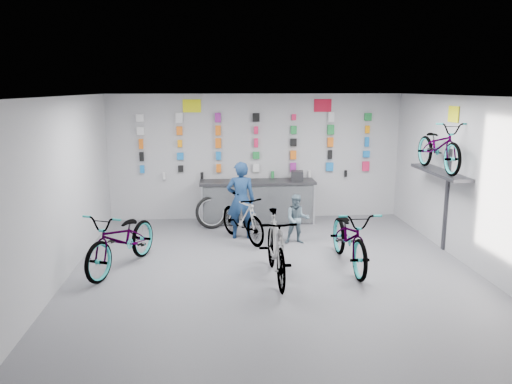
{
  "coord_description": "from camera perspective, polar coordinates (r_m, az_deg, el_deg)",
  "views": [
    {
      "loc": [
        -1.0,
        -7.88,
        3.14
      ],
      "look_at": [
        -0.22,
        1.4,
        1.18
      ],
      "focal_mm": 35.0,
      "sensor_mm": 36.0,
      "label": 1
    }
  ],
  "objects": [
    {
      "name": "customer",
      "position": [
        10.2,
        4.73,
        -3.12
      ],
      "size": [
        0.52,
        0.41,
        1.02
      ],
      "primitive_type": "imported",
      "rotation": [
        0.0,
        0.0,
        -0.05
      ],
      "color": "slate",
      "rests_on": "floor"
    },
    {
      "name": "register",
      "position": [
        11.77,
        4.71,
        1.89
      ],
      "size": [
        0.31,
        0.33,
        0.22
      ],
      "primitive_type": "cube",
      "rotation": [
        0.0,
        0.0,
        -0.12
      ],
      "color": "black",
      "rests_on": "counter"
    },
    {
      "name": "spare_wheel",
      "position": [
        11.4,
        -5.13,
        -2.34
      ],
      "size": [
        0.8,
        0.51,
        0.73
      ],
      "rotation": [
        0.0,
        0.0,
        0.3
      ],
      "color": "black",
      "rests_on": "floor"
    },
    {
      "name": "sign_side",
      "position": [
        10.14,
        21.63,
        8.27
      ],
      "size": [
        0.02,
        0.4,
        0.3
      ],
      "primitive_type": "cube",
      "color": "yellow",
      "rests_on": "wall_right"
    },
    {
      "name": "wall_right",
      "position": [
        9.22,
        24.47,
        0.55
      ],
      "size": [
        0.0,
        8.0,
        8.0
      ],
      "primitive_type": "plane",
      "rotation": [
        1.57,
        0.0,
        -1.57
      ],
      "color": "#B5B5B8",
      "rests_on": "floor"
    },
    {
      "name": "wall_left",
      "position": [
        8.43,
        -21.98,
        -0.22
      ],
      "size": [
        0.0,
        8.0,
        8.0
      ],
      "primitive_type": "plane",
      "rotation": [
        1.57,
        0.0,
        1.57
      ],
      "color": "#B5B5B8",
      "rests_on": "floor"
    },
    {
      "name": "clerk",
      "position": [
        10.47,
        -1.75,
        -0.94
      ],
      "size": [
        0.61,
        0.41,
        1.64
      ],
      "primitive_type": "imported",
      "rotation": [
        0.0,
        0.0,
        3.1
      ],
      "color": "navy",
      "rests_on": "floor"
    },
    {
      "name": "wall_bracket",
      "position": [
        10.2,
        20.36,
        1.66
      ],
      "size": [
        0.39,
        1.9,
        2.0
      ],
      "color": "#333338",
      "rests_on": "wall_right"
    },
    {
      "name": "ceiling",
      "position": [
        7.95,
        2.44,
        10.85
      ],
      "size": [
        8.0,
        8.0,
        0.0
      ],
      "primitive_type": "plane",
      "rotation": [
        3.14,
        0.0,
        0.0
      ],
      "color": "white",
      "rests_on": "wall_back"
    },
    {
      "name": "bike_wall",
      "position": [
        10.09,
        20.2,
        4.95
      ],
      "size": [
        0.63,
        1.8,
        0.95
      ],
      "primitive_type": "imported",
      "color": "gray",
      "rests_on": "wall_bracket"
    },
    {
      "name": "bike_center",
      "position": [
        8.27,
        2.29,
        -6.27
      ],
      "size": [
        0.57,
        1.9,
        1.14
      ],
      "primitive_type": "imported",
      "rotation": [
        0.0,
        0.0,
        0.02
      ],
      "color": "gray",
      "rests_on": "floor"
    },
    {
      "name": "wall_back",
      "position": [
        12.04,
        -0.02,
        4.02
      ],
      "size": [
        7.0,
        0.0,
        7.0
      ],
      "primitive_type": "plane",
      "rotation": [
        1.57,
        0.0,
        0.0
      ],
      "color": "#B5B5B8",
      "rests_on": "floor"
    },
    {
      "name": "bike_service",
      "position": [
        10.36,
        -1.57,
        -2.92
      ],
      "size": [
        1.18,
        1.69,
        1.0
      ],
      "primitive_type": "imported",
      "rotation": [
        0.0,
        0.0,
        0.48
      ],
      "color": "gray",
      "rests_on": "floor"
    },
    {
      "name": "bike_right",
      "position": [
        9.02,
        10.67,
        -5.04
      ],
      "size": [
        0.74,
        2.09,
        1.1
      ],
      "primitive_type": "imported",
      "rotation": [
        0.0,
        0.0,
        0.01
      ],
      "color": "gray",
      "rests_on": "floor"
    },
    {
      "name": "counter",
      "position": [
        11.77,
        0.17,
        -1.17
      ],
      "size": [
        2.7,
        0.66,
        1.0
      ],
      "color": "black",
      "rests_on": "floor"
    },
    {
      "name": "sign_right",
      "position": [
        12.15,
        7.64,
        9.77
      ],
      "size": [
        0.42,
        0.02,
        0.3
      ],
      "primitive_type": "cube",
      "color": "#B9132C",
      "rests_on": "wall_back"
    },
    {
      "name": "floor",
      "position": [
        8.54,
        2.26,
        -9.71
      ],
      "size": [
        8.0,
        8.0,
        0.0
      ],
      "primitive_type": "plane",
      "color": "#55555A",
      "rests_on": "ground"
    },
    {
      "name": "sign_left",
      "position": [
        11.88,
        -7.34,
        9.73
      ],
      "size": [
        0.42,
        0.02,
        0.3
      ],
      "primitive_type": "cube",
      "color": "yellow",
      "rests_on": "wall_back"
    },
    {
      "name": "bike_left",
      "position": [
        9.05,
        -15.03,
        -5.22
      ],
      "size": [
        1.47,
        2.19,
        1.09
      ],
      "primitive_type": "imported",
      "rotation": [
        0.0,
        0.0,
        -0.4
      ],
      "color": "gray",
      "rests_on": "floor"
    },
    {
      "name": "wall_front",
      "position": [
        4.33,
        9.05,
        -10.51
      ],
      "size": [
        7.0,
        0.0,
        7.0
      ],
      "primitive_type": "plane",
      "rotation": [
        -1.57,
        0.0,
        0.0
      ],
      "color": "#B5B5B8",
      "rests_on": "floor"
    },
    {
      "name": "merch_wall",
      "position": [
        11.94,
        0.5,
        5.47
      ],
      "size": [
        5.57,
        0.08,
        1.57
      ],
      "color": "blue",
      "rests_on": "wall_back"
    }
  ]
}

